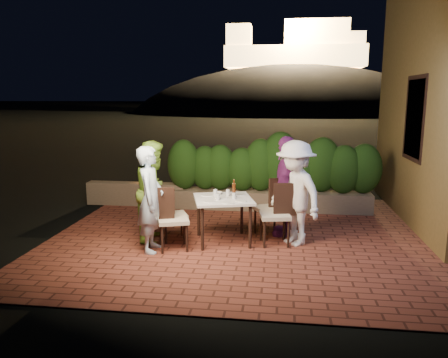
% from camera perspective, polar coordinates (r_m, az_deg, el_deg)
% --- Properties ---
extents(ground, '(400.00, 400.00, 0.00)m').
position_cam_1_polar(ground, '(7.31, 4.04, -8.58)').
color(ground, black).
rests_on(ground, ground).
extents(terrace_floor, '(7.00, 6.00, 0.15)m').
position_cam_1_polar(terrace_floor, '(7.80, 4.26, -7.75)').
color(terrace_floor, brown).
rests_on(terrace_floor, ground).
extents(window_pane, '(0.08, 1.00, 1.40)m').
position_cam_1_polar(window_pane, '(8.74, 23.80, 7.25)').
color(window_pane, black).
rests_on(window_pane, building_wall).
extents(window_frame, '(0.06, 1.15, 1.55)m').
position_cam_1_polar(window_frame, '(8.74, 23.74, 7.26)').
color(window_frame, black).
rests_on(window_frame, building_wall).
extents(planter, '(4.20, 0.55, 0.40)m').
position_cam_1_polar(planter, '(9.45, 6.12, -2.75)').
color(planter, '#736149').
rests_on(planter, ground).
extents(hedge, '(4.00, 0.70, 1.10)m').
position_cam_1_polar(hedge, '(9.30, 6.21, 1.75)').
color(hedge, '#1A3A0F').
rests_on(hedge, planter).
extents(parapet, '(2.20, 0.30, 0.50)m').
position_cam_1_polar(parapet, '(9.96, -11.41, -1.90)').
color(parapet, '#736149').
rests_on(parapet, ground).
extents(hill, '(52.00, 40.00, 22.00)m').
position_cam_1_polar(hill, '(67.21, 8.84, 5.18)').
color(hill, black).
rests_on(hill, ground).
extents(fortress, '(26.00, 8.00, 8.00)m').
position_cam_1_polar(fortress, '(67.40, 9.21, 17.54)').
color(fortress, '#FFCC7A').
rests_on(fortress, hill).
extents(dining_table, '(1.13, 1.13, 0.75)m').
position_cam_1_polar(dining_table, '(7.28, -0.10, -5.37)').
color(dining_table, white).
rests_on(dining_table, ground).
extents(plate_nw, '(0.21, 0.21, 0.01)m').
position_cam_1_polar(plate_nw, '(6.95, -1.95, -2.91)').
color(plate_nw, white).
rests_on(plate_nw, dining_table).
extents(plate_sw, '(0.21, 0.21, 0.01)m').
position_cam_1_polar(plate_sw, '(7.38, -2.20, -2.10)').
color(plate_sw, white).
rests_on(plate_sw, dining_table).
extents(plate_ne, '(0.20, 0.20, 0.01)m').
position_cam_1_polar(plate_ne, '(6.99, 2.31, -2.84)').
color(plate_ne, white).
rests_on(plate_ne, dining_table).
extents(plate_se, '(0.24, 0.24, 0.01)m').
position_cam_1_polar(plate_se, '(7.44, 1.86, -1.99)').
color(plate_se, white).
rests_on(plate_se, dining_table).
extents(plate_centre, '(0.23, 0.23, 0.01)m').
position_cam_1_polar(plate_centre, '(7.19, -0.32, -2.43)').
color(plate_centre, white).
rests_on(plate_centre, dining_table).
extents(plate_front, '(0.20, 0.20, 0.01)m').
position_cam_1_polar(plate_front, '(6.85, 0.59, -3.11)').
color(plate_front, white).
rests_on(plate_front, dining_table).
extents(glass_nw, '(0.06, 0.06, 0.10)m').
position_cam_1_polar(glass_nw, '(7.04, -0.80, -2.35)').
color(glass_nw, silver).
rests_on(glass_nw, dining_table).
extents(glass_sw, '(0.06, 0.06, 0.11)m').
position_cam_1_polar(glass_sw, '(7.35, -1.14, -1.76)').
color(glass_sw, silver).
rests_on(glass_sw, dining_table).
extents(glass_ne, '(0.06, 0.06, 0.10)m').
position_cam_1_polar(glass_ne, '(7.11, 1.31, -2.22)').
color(glass_ne, silver).
rests_on(glass_ne, dining_table).
extents(glass_se, '(0.07, 0.07, 0.11)m').
position_cam_1_polar(glass_se, '(7.33, 0.51, -1.78)').
color(glass_se, silver).
rests_on(glass_se, dining_table).
extents(beer_bottle, '(0.06, 0.06, 0.29)m').
position_cam_1_polar(beer_bottle, '(7.24, 1.31, -1.21)').
color(beer_bottle, '#49210C').
rests_on(beer_bottle, dining_table).
extents(bowl, '(0.17, 0.17, 0.04)m').
position_cam_1_polar(bowl, '(7.45, -0.88, -1.86)').
color(bowl, white).
rests_on(bowl, dining_table).
extents(chair_left_front, '(0.59, 0.59, 1.00)m').
position_cam_1_polar(chair_left_front, '(6.96, -6.65, -5.13)').
color(chair_left_front, black).
rests_on(chair_left_front, ground).
extents(chair_left_back, '(0.55, 0.55, 0.90)m').
position_cam_1_polar(chair_left_back, '(7.41, -6.60, -4.55)').
color(chair_left_back, black).
rests_on(chair_left_back, ground).
extents(chair_right_front, '(0.55, 0.55, 1.02)m').
position_cam_1_polar(chair_right_front, '(7.18, 6.64, -4.56)').
color(chair_right_front, black).
rests_on(chair_right_front, ground).
extents(chair_right_back, '(0.63, 0.63, 1.01)m').
position_cam_1_polar(chair_right_back, '(7.60, 6.03, -3.70)').
color(chair_right_back, black).
rests_on(chair_right_back, ground).
extents(diner_blue, '(0.45, 0.64, 1.66)m').
position_cam_1_polar(diner_blue, '(6.85, -9.56, -2.64)').
color(diner_blue, silver).
rests_on(diner_blue, ground).
extents(diner_green, '(0.69, 0.86, 1.68)m').
position_cam_1_polar(diner_green, '(7.40, -9.07, -1.52)').
color(diner_green, '#88BF3B').
rests_on(diner_green, ground).
extents(diner_white, '(1.19, 1.26, 1.71)m').
position_cam_1_polar(diner_white, '(7.15, 9.27, -1.85)').
color(diner_white, white).
rests_on(diner_white, ground).
extents(diner_purple, '(0.48, 1.04, 1.74)m').
position_cam_1_polar(diner_purple, '(7.62, 8.08, -0.91)').
color(diner_purple, '#722670').
rests_on(diner_purple, ground).
extents(parapet_lamp, '(0.10, 0.10, 0.14)m').
position_cam_1_polar(parapet_lamp, '(9.83, -10.35, -0.13)').
color(parapet_lamp, orange).
rests_on(parapet_lamp, parapet).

